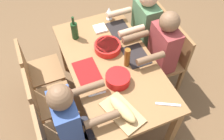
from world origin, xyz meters
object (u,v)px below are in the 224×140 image
Objects in this scene: chair_near_center at (45,101)px; bread_loaf at (123,109)px; chair_far_center at (171,59)px; chair_far_left at (153,35)px; serving_bowl_salad at (108,47)px; serving_bowl_fruit at (118,78)px; diner_far_center at (160,51)px; diner_near_right at (72,120)px; dining_table at (112,69)px; beer_bottle at (127,57)px; wine_bottle at (75,30)px; napkin_stack at (100,28)px; diner_far_left at (142,26)px; chair_near_left at (36,70)px; chair_near_right at (56,137)px; cutting_board at (122,113)px.

bread_loaf is (0.57, 0.62, 0.32)m from chair_near_center.
chair_far_left is at bearing 180.00° from chair_far_center.
serving_bowl_salad is 0.45m from serving_bowl_fruit.
diner_near_right is at bearing -68.99° from diner_far_center.
dining_table is at bearing 170.67° from serving_bowl_fruit.
chair_far_left is at bearing 123.51° from diner_near_right.
bread_loaf is 0.57m from beer_bottle.
wine_bottle is (-0.95, 0.34, 0.15)m from diner_near_right.
diner_near_right is 0.58m from serving_bowl_fruit.
beer_bottle is 0.62m from napkin_stack.
serving_bowl_salad is at bearing 170.70° from dining_table.
dining_table is 0.72m from diner_near_right.
diner_far_left is 1.00× the size of diner_near_right.
chair_far_left is 0.82m from serving_bowl_salad.
chair_far_left is 1.00× the size of chair_near_left.
dining_table is 1.88× the size of chair_far_center.
napkin_stack is at bearing 172.21° from dining_table.
beer_bottle is at bearing 32.05° from wine_bottle.
diner_near_right is 1.02m from wine_bottle.
beer_bottle is at bearing 20.05° from serving_bowl_salad.
diner_far_center is (-0.00, 1.33, 0.21)m from chair_near_center.
serving_bowl_salad is at bearing 170.68° from serving_bowl_fruit.
chair_near_right is at bearing -56.49° from diner_far_left.
dining_table is at bearing -90.00° from chair_far_center.
beer_bottle is at bearing 60.02° from chair_near_left.
diner_far_center is (-0.00, -0.18, 0.21)m from chair_far_center.
diner_far_center is 8.57× the size of napkin_stack.
wine_bottle is at bearing -117.36° from chair_far_center.
wine_bottle is 0.32m from napkin_stack.
dining_table is 1.88× the size of chair_near_left.
dining_table is at bearing 90.00° from chair_near_center.
diner_far_left is at bearing 144.87° from cutting_board.
chair_far_left and chair_near_right have the same top height.
serving_bowl_fruit is at bearing -73.24° from chair_far_center.
diner_far_center is 5.02× the size of serving_bowl_fruit.
diner_near_right is at bearing -71.68° from chair_far_center.
chair_far_left is 6.07× the size of napkin_stack.
cutting_board is (0.77, -0.17, -0.03)m from serving_bowl_salad.
dining_table is 0.25m from beer_bottle.
chair_far_center reaches higher than dining_table.
dining_table is 0.55m from napkin_stack.
beer_bottle reaches higher than serving_bowl_salad.
diner_near_right is at bearing -52.47° from dining_table.
chair_near_right is 1.03m from beer_bottle.
chair_far_center is at bearing 51.92° from napkin_stack.
cutting_board is (1.01, -0.71, 0.05)m from diner_far_left.
chair_near_right is at bearing -50.87° from serving_bowl_salad.
napkin_stack is at bearing -100.79° from diner_far_left.
serving_bowl_salad is (0.24, -0.72, 0.30)m from chair_far_left.
chair_near_left is 6.07× the size of napkin_stack.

